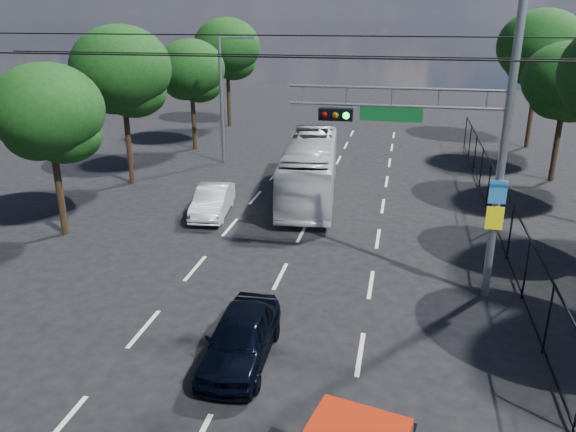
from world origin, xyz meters
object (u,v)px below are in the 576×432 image
(navy_hatchback, at_px, (241,337))
(white_van, at_px, (213,201))
(white_bus, at_px, (310,169))
(signal_mast, at_px, (461,126))

(navy_hatchback, bearing_deg, white_van, 111.06)
(navy_hatchback, bearing_deg, white_bus, 90.86)
(signal_mast, height_order, navy_hatchback, signal_mast)
(navy_hatchback, xyz_separation_m, white_bus, (-0.58, 13.62, 0.72))
(signal_mast, relative_size, white_bus, 0.97)
(signal_mast, height_order, white_van, signal_mast)
(white_bus, height_order, white_van, white_bus)
(white_van, bearing_deg, white_bus, 36.08)
(signal_mast, relative_size, white_van, 2.49)
(signal_mast, distance_m, navy_hatchback, 8.48)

